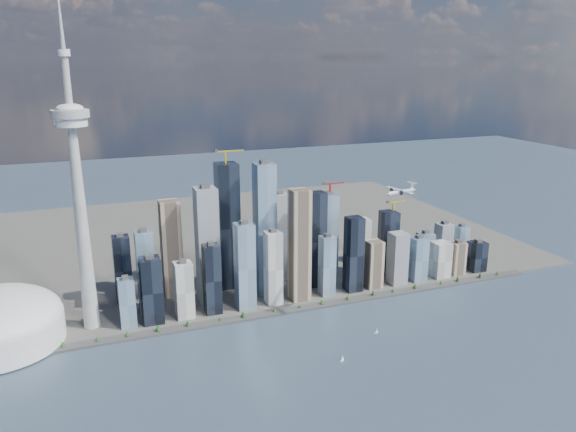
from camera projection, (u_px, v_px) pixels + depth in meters
name	position (u px, v px, depth m)	size (l,w,h in m)	color
ground	(334.00, 390.00, 764.63)	(4000.00, 4000.00, 0.00)	#2D4150
seawall	(273.00, 313.00, 988.68)	(1100.00, 22.00, 4.00)	#383838
land	(213.00, 239.00, 1393.08)	(1400.00, 900.00, 3.00)	#4C4C47
shoreline_trees	(273.00, 310.00, 986.83)	(960.53, 7.20, 8.80)	#3F2D1E
skyscraper_cluster	(287.00, 250.00, 1064.77)	(736.00, 142.00, 271.01)	black
needle_tower	(78.00, 191.00, 875.51)	(56.00, 56.00, 550.50)	gray
airplane	(401.00, 191.00, 901.00)	(64.73, 57.59, 15.87)	white
sailboat_west	(342.00, 359.00, 835.82)	(7.61, 3.99, 10.64)	white
sailboat_east	(377.00, 331.00, 920.55)	(6.66, 2.73, 9.20)	white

